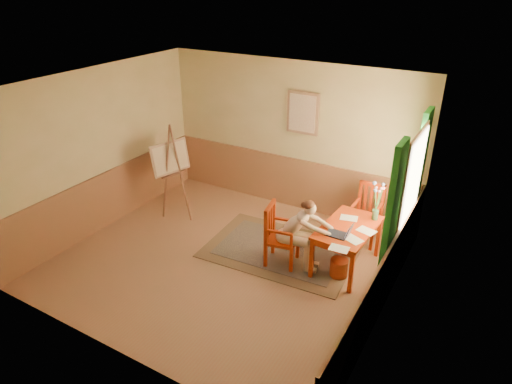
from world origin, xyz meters
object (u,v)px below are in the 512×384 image
Objects in this scene: easel at (172,162)px; chair_back at (367,214)px; chair_left at (279,235)px; laptop at (341,233)px; table at (348,232)px; figure at (298,231)px.

chair_back is at bearing 13.74° from easel.
easel is at bearing 168.75° from chair_left.
chair_back is 2.71× the size of laptop.
chair_back is at bearing 88.72° from laptop.
chair_left is 1.65m from chair_back.
chair_left is 2.69× the size of laptop.
table is 1.22× the size of chair_back.
easel reaches higher than chair_left.
chair_left is at bearing -173.47° from laptop.
chair_left is 0.98m from laptop.
easel is at bearing 170.87° from figure.
figure is (-0.65, -0.37, 0.02)m from table.
table is 0.93m from chair_back.
table is 3.32× the size of laptop.
laptop is at bearing 6.53° from chair_left.
laptop is 0.21× the size of easel.
chair_left is at bearing -156.34° from table.
laptop is 3.45m from easel.
laptop is (0.64, 0.06, 0.12)m from figure.
laptop is (-0.03, -1.23, 0.26)m from chair_back.
chair_left is 0.57× the size of easel.
figure is (0.30, 0.05, 0.14)m from chair_left.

